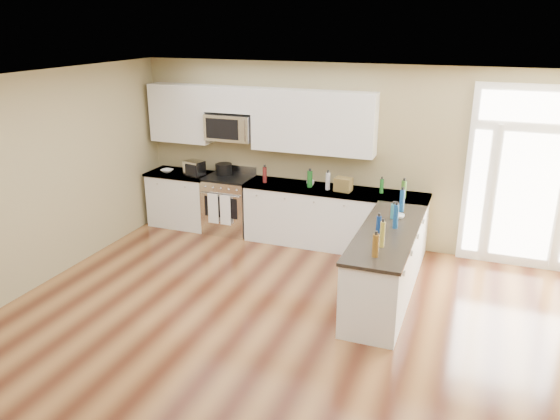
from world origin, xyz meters
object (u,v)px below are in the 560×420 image
peninsula_cabinet (385,267)px  toaster_oven (195,168)px  kitchen_range (229,204)px  stockpot (224,169)px

peninsula_cabinet → toaster_oven: 3.77m
peninsula_cabinet → kitchen_range: kitchen_range is taller
peninsula_cabinet → stockpot: 3.46m
kitchen_range → peninsula_cabinet: bearing=-26.6°
kitchen_range → stockpot: 0.60m
peninsula_cabinet → stockpot: bearing=152.7°
peninsula_cabinet → toaster_oven: size_ratio=7.76×
kitchen_range → stockpot: (-0.13, 0.11, 0.57)m
peninsula_cabinet → toaster_oven: bearing=158.8°
kitchen_range → toaster_oven: toaster_oven is taller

